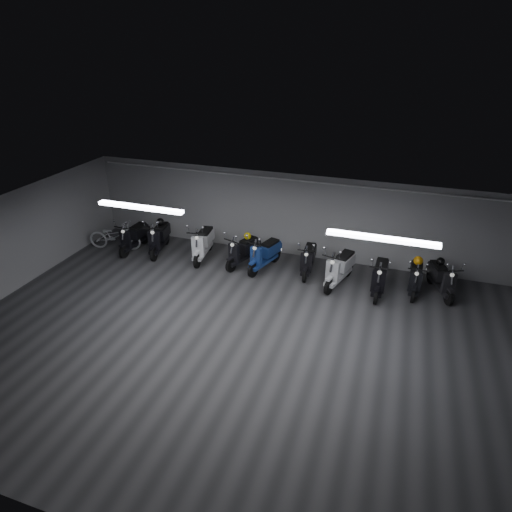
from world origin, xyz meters
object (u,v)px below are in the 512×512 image
(scooter_8, at_px, (416,273))
(helmet_0, at_px, (441,261))
(scooter_3, at_px, (243,246))
(scooter_7, at_px, (380,272))
(helmet_1, at_px, (248,236))
(helmet_3, at_px, (160,222))
(scooter_2, at_px, (203,238))
(scooter_6, at_px, (340,263))
(scooter_4, at_px, (265,250))
(scooter_5, at_px, (309,254))
(helmet_2, at_px, (418,261))
(scooter_0, at_px, (133,233))
(bicycle, at_px, (114,233))
(scooter_9, at_px, (442,274))
(scooter_1, at_px, (159,233))

(scooter_8, bearing_deg, helmet_0, 34.24)
(scooter_3, xyz_separation_m, scooter_7, (4.29, -0.37, 0.02))
(helmet_1, relative_size, helmet_3, 0.90)
(helmet_0, bearing_deg, scooter_7, -154.94)
(helmet_0, bearing_deg, scooter_2, -177.16)
(scooter_6, xyz_separation_m, helmet_1, (-3.05, 0.50, 0.21))
(scooter_4, relative_size, scooter_5, 1.07)
(scooter_3, xyz_separation_m, scooter_8, (5.26, -0.01, -0.03))
(scooter_7, xyz_separation_m, helmet_0, (1.58, 0.74, 0.23))
(scooter_5, xyz_separation_m, helmet_2, (3.16, 0.08, 0.27))
(scooter_4, bearing_deg, scooter_0, -161.30)
(scooter_7, height_order, bicycle, scooter_7)
(scooter_0, height_order, scooter_8, scooter_0)
(scooter_3, bearing_deg, scooter_7, 14.10)
(scooter_3, height_order, scooter_6, scooter_6)
(scooter_5, height_order, helmet_3, scooter_5)
(scooter_2, distance_m, scooter_6, 4.54)
(scooter_0, height_order, scooter_2, scooter_2)
(scooter_5, xyz_separation_m, bicycle, (-6.71, -0.43, -0.06))
(helmet_1, bearing_deg, scooter_0, -174.04)
(scooter_2, bearing_deg, scooter_0, 177.42)
(scooter_2, relative_size, helmet_2, 7.36)
(scooter_4, relative_size, scooter_9, 1.06)
(scooter_2, bearing_deg, scooter_4, -8.68)
(scooter_2, xyz_separation_m, helmet_0, (7.27, 0.36, 0.19))
(scooter_0, bearing_deg, scooter_4, 4.08)
(scooter_7, height_order, helmet_3, scooter_7)
(scooter_5, xyz_separation_m, scooter_8, (3.15, -0.15, -0.01))
(scooter_1, bearing_deg, bicycle, 177.30)
(scooter_6, xyz_separation_m, helmet_3, (-6.19, 0.49, 0.29))
(scooter_6, bearing_deg, scooter_1, -165.90)
(helmet_3, bearing_deg, helmet_0, 0.97)
(scooter_0, bearing_deg, scooter_8, 3.49)
(bicycle, distance_m, helmet_2, 9.89)
(scooter_7, xyz_separation_m, scooter_9, (1.67, 0.52, -0.04))
(scooter_5, relative_size, scooter_9, 1.00)
(scooter_2, xyz_separation_m, scooter_9, (7.36, 0.14, -0.08))
(scooter_2, bearing_deg, scooter_7, -10.87)
(helmet_1, height_order, helmet_2, helmet_1)
(scooter_0, height_order, scooter_1, scooter_1)
(helmet_3, bearing_deg, scooter_1, -78.43)
(scooter_7, distance_m, helmet_1, 4.26)
(scooter_1, relative_size, scooter_9, 1.10)
(scooter_3, relative_size, scooter_6, 0.91)
(scooter_6, xyz_separation_m, bicycle, (-7.74, -0.02, -0.14))
(scooter_8, bearing_deg, scooter_3, -178.07)
(scooter_2, relative_size, scooter_6, 1.01)
(scooter_3, distance_m, helmet_2, 5.27)
(scooter_2, distance_m, helmet_1, 1.52)
(scooter_0, distance_m, helmet_3, 1.00)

